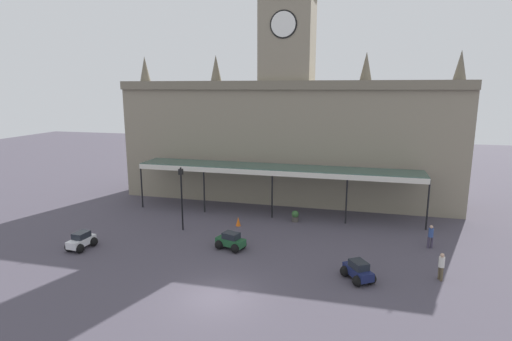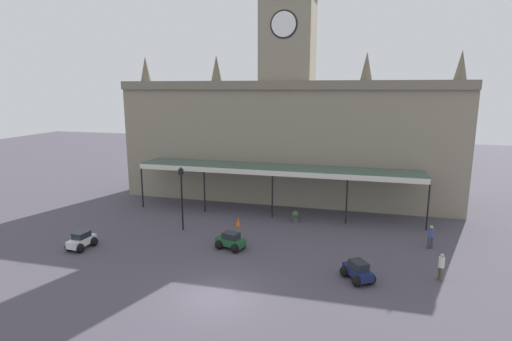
% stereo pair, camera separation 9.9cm
% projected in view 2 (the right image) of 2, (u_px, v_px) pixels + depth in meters
% --- Properties ---
extents(ground_plane, '(140.00, 140.00, 0.00)m').
position_uv_depth(ground_plane, '(215.00, 297.00, 21.90)').
color(ground_plane, '#49434F').
extents(station_building, '(32.53, 6.14, 20.63)m').
position_uv_depth(station_building, '(287.00, 132.00, 40.19)').
color(station_building, gray).
rests_on(station_building, ground).
extents(entrance_canopy, '(25.22, 3.26, 4.26)m').
position_uv_depth(entrance_canopy, '(276.00, 169.00, 35.72)').
color(entrance_canopy, '#38564C').
rests_on(entrance_canopy, ground).
extents(car_navy_sedan, '(2.12, 2.25, 1.19)m').
position_uv_depth(car_navy_sedan, '(358.00, 272.00, 23.73)').
color(car_navy_sedan, '#19214C').
rests_on(car_navy_sedan, ground).
extents(car_white_sedan, '(1.62, 2.11, 1.19)m').
position_uv_depth(car_white_sedan, '(82.00, 241.00, 28.47)').
color(car_white_sedan, silver).
rests_on(car_white_sedan, ground).
extents(car_green_sedan, '(2.21, 1.86, 1.19)m').
position_uv_depth(car_green_sedan, '(231.00, 242.00, 28.38)').
color(car_green_sedan, '#1E512D').
rests_on(car_green_sedan, ground).
extents(pedestrian_near_entrance, '(0.39, 0.34, 1.67)m').
position_uv_depth(pedestrian_near_entrance, '(431.00, 236.00, 28.40)').
color(pedestrian_near_entrance, '#3F384C').
rests_on(pedestrian_near_entrance, ground).
extents(pedestrian_crossing_forecourt, '(0.34, 0.38, 1.67)m').
position_uv_depth(pedestrian_crossing_forecourt, '(441.00, 266.00, 23.63)').
color(pedestrian_crossing_forecourt, brown).
rests_on(pedestrian_crossing_forecourt, ground).
extents(victorian_lamppost, '(0.30, 0.30, 5.09)m').
position_uv_depth(victorian_lamppost, '(182.00, 192.00, 31.64)').
color(victorian_lamppost, black).
rests_on(victorian_lamppost, ground).
extents(traffic_cone, '(0.40, 0.40, 0.74)m').
position_uv_depth(traffic_cone, '(238.00, 221.00, 33.13)').
color(traffic_cone, orange).
rests_on(traffic_cone, ground).
extents(planter_by_canopy, '(0.60, 0.60, 0.96)m').
position_uv_depth(planter_by_canopy, '(295.00, 216.00, 34.15)').
color(planter_by_canopy, '#47423D').
rests_on(planter_by_canopy, ground).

